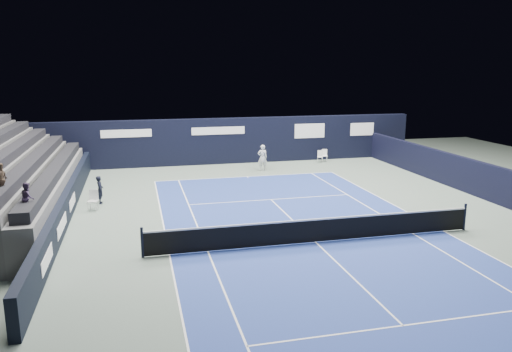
{
  "coord_description": "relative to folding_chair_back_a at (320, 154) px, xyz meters",
  "views": [
    {
      "loc": [
        -6.44,
        -16.85,
        6.51
      ],
      "look_at": [
        -0.82,
        6.2,
        1.3
      ],
      "focal_mm": 35.0,
      "sensor_mm": 36.0,
      "label": 1
    }
  ],
  "objects": [
    {
      "name": "tennis_net",
      "position": [
        -5.99,
        -15.29,
        -0.05
      ],
      "size": [
        12.9,
        0.1,
        1.1
      ],
      "color": "black",
      "rests_on": "ground"
    },
    {
      "name": "court_markings",
      "position": [
        -5.99,
        -15.29,
        -0.55
      ],
      "size": [
        11.03,
        23.83,
        0.0
      ],
      "color": "white",
      "rests_on": "court_surface"
    },
    {
      "name": "folding_chair_back_b",
      "position": [
        0.43,
        0.27,
        -0.07
      ],
      "size": [
        0.45,
        0.44,
        0.84
      ],
      "rotation": [
        0.0,
        0.0,
        -0.25
      ],
      "color": "white",
      "rests_on": "ground"
    },
    {
      "name": "back_sponsor_wall",
      "position": [
        -5.98,
        1.21,
        1.0
      ],
      "size": [
        26.0,
        0.63,
        3.1
      ],
      "color": "black",
      "rests_on": "ground"
    },
    {
      "name": "line_judge",
      "position": [
        -14.23,
        -7.58,
        0.13
      ],
      "size": [
        0.35,
        0.51,
        1.36
      ],
      "primitive_type": "imported",
      "rotation": [
        0.0,
        0.0,
        1.62
      ],
      "color": "black",
      "rests_on": "ground"
    },
    {
      "name": "court_surface",
      "position": [
        -5.99,
        -15.29,
        -0.55
      ],
      "size": [
        10.97,
        23.77,
        0.01
      ],
      "primitive_type": "cube",
      "color": "navy",
      "rests_on": "ground"
    },
    {
      "name": "enclosure_wall_right",
      "position": [
        4.51,
        -9.29,
        0.34
      ],
      "size": [
        0.3,
        22.0,
        1.8
      ],
      "primitive_type": "cube",
      "color": "black",
      "rests_on": "ground"
    },
    {
      "name": "line_judge_chair",
      "position": [
        -14.47,
        -8.7,
        -0.01
      ],
      "size": [
        0.51,
        0.5,
        0.96
      ],
      "rotation": [
        0.0,
        0.0,
        -0.24
      ],
      "color": "silver",
      "rests_on": "ground"
    },
    {
      "name": "tennis_player",
      "position": [
        -4.6,
        -1.74,
        0.28
      ],
      "size": [
        0.62,
        0.82,
        1.66
      ],
      "color": "silver",
      "rests_on": "ground"
    },
    {
      "name": "ground",
      "position": [
        -5.99,
        -13.29,
        -0.56
      ],
      "size": [
        48.0,
        48.0,
        0.0
      ],
      "primitive_type": "plane",
      "color": "#55665D",
      "rests_on": "ground"
    },
    {
      "name": "folding_chair_back_a",
      "position": [
        0.0,
        0.0,
        0.0
      ],
      "size": [
        0.47,
        0.48,
        0.83
      ],
      "rotation": [
        0.0,
        0.0,
        -0.34
      ],
      "color": "silver",
      "rests_on": "ground"
    },
    {
      "name": "side_barrier_left",
      "position": [
        -15.49,
        -9.32,
        0.04
      ],
      "size": [
        0.33,
        22.0,
        1.2
      ],
      "color": "black",
      "rests_on": "ground"
    }
  ]
}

